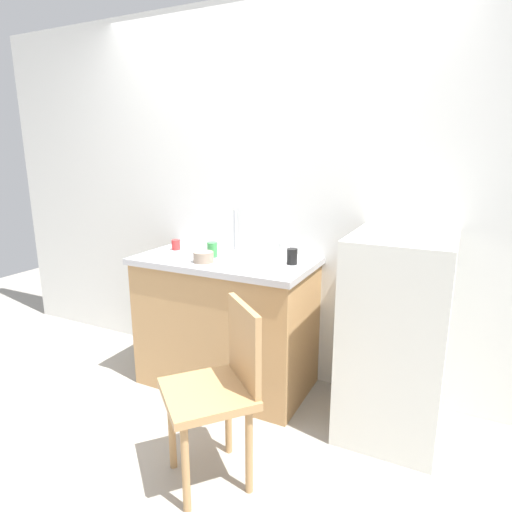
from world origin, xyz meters
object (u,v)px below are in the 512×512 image
object	(u,v)px
chair	(220,385)
terracotta_bowl	(203,257)
refrigerator	(395,336)
dish_tray	(258,263)
cup_black	(292,256)
cup_red	(176,245)
cup_green	(212,250)
cup_white	(283,250)

from	to	relation	value
chair	terracotta_bowl	distance (m)	0.91
refrigerator	dish_tray	distance (m)	0.89
dish_tray	cup_black	bearing A→B (deg)	45.69
cup_red	terracotta_bowl	bearing A→B (deg)	-29.77
terracotta_bowl	cup_green	size ratio (longest dim) A/B	1.32
cup_green	cup_black	xyz separation A→B (m)	(0.54, 0.06, 0.00)
cup_red	cup_black	bearing A→B (deg)	-0.61
chair	terracotta_bowl	size ratio (longest dim) A/B	7.00
cup_green	cup_white	world-z (taller)	cup_white
terracotta_bowl	cup_black	size ratio (longest dim) A/B	1.30
terracotta_bowl	refrigerator	bearing A→B (deg)	6.96
cup_red	cup_white	distance (m)	0.79
refrigerator	cup_black	distance (m)	0.75
cup_black	cup_green	bearing A→B (deg)	-173.92
chair	dish_tray	bearing A→B (deg)	142.09
cup_white	chair	bearing A→B (deg)	-85.36
cup_green	cup_red	xyz separation A→B (m)	(-0.35, 0.07, -0.01)
chair	cup_black	size ratio (longest dim) A/B	9.12
cup_green	cup_black	distance (m)	0.54
terracotta_bowl	cup_black	xyz separation A→B (m)	(0.52, 0.20, 0.02)
cup_red	cup_white	xyz separation A→B (m)	(0.78, 0.10, 0.02)
cup_red	cup_black	xyz separation A→B (m)	(0.89, -0.01, 0.01)
chair	dish_tray	world-z (taller)	dish_tray
dish_tray	cup_red	xyz separation A→B (m)	(-0.73, 0.17, 0.01)
cup_black	chair	bearing A→B (deg)	-91.87
terracotta_bowl	cup_red	size ratio (longest dim) A/B	1.79
cup_white	cup_black	bearing A→B (deg)	-46.70
dish_tray	terracotta_bowl	size ratio (longest dim) A/B	2.20
refrigerator	terracotta_bowl	bearing A→B (deg)	-173.04
cup_green	cup_black	size ratio (longest dim) A/B	0.99
chair	terracotta_bowl	world-z (taller)	terracotta_bowl
chair	terracotta_bowl	xyz separation A→B (m)	(-0.49, 0.63, 0.43)
dish_tray	cup_red	bearing A→B (deg)	167.01
refrigerator	cup_white	xyz separation A→B (m)	(-0.76, 0.17, 0.38)
cup_green	refrigerator	bearing A→B (deg)	-0.08
dish_tray	terracotta_bowl	xyz separation A→B (m)	(-0.36, -0.04, 0.01)
chair	cup_white	distance (m)	1.05
cup_black	refrigerator	bearing A→B (deg)	-5.21
refrigerator	cup_green	xyz separation A→B (m)	(-1.19, 0.00, 0.37)
chair	cup_green	size ratio (longest dim) A/B	9.21
terracotta_bowl	cup_red	bearing A→B (deg)	150.23
dish_tray	cup_red	size ratio (longest dim) A/B	3.94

